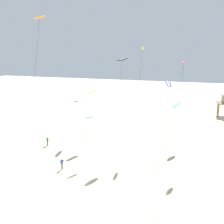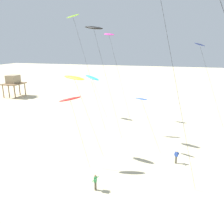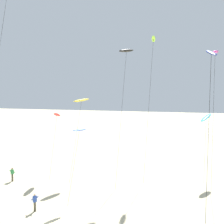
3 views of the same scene
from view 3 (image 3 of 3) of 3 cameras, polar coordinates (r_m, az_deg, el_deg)
name	(u,v)px [view 3 (image 3 of 3)]	position (r m, az deg, el deg)	size (l,w,h in m)	color
kite_black	(126,51)	(38.07, 2.65, 11.05)	(1.71, 5.80, 16.24)	black
kite_blue	(79,131)	(32.13, -6.04, -3.49)	(1.21, 3.77, 7.14)	blue
kite_cyan	(206,118)	(40.76, 16.88, -0.99)	(1.80, 4.64, 8.30)	#33BFE0
kite_magenta	(215,54)	(37.64, 18.37, 10.13)	(1.17, 5.37, 15.75)	#D8339E
kite_navy	(211,58)	(22.00, 17.72, 9.49)	(1.07, 6.12, 14.03)	navy
kite_yellow	(81,101)	(40.16, -5.63, 2.11)	(1.60, 5.20, 10.11)	yellow
kite_lime	(153,43)	(41.66, 7.55, 12.38)	(0.76, 6.11, 18.08)	#8CD833
kite_red	(57,115)	(40.80, -10.06, -0.55)	(1.28, 3.42, 8.33)	red
kite_flyer_nearest	(35,202)	(30.56, -13.97, -15.69)	(0.67, 0.68, 1.67)	#4C4738
kite_flyer_middle	(12,174)	(40.47, -17.81, -10.77)	(0.54, 0.51, 1.67)	#4C4738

